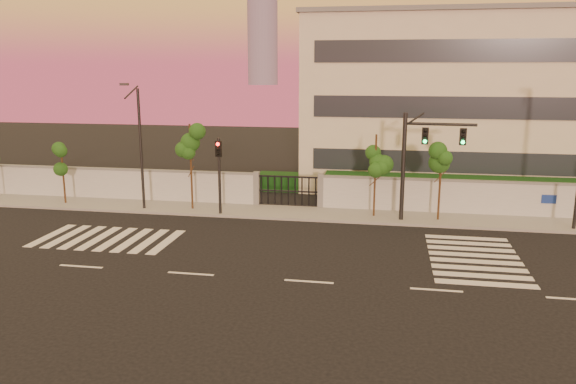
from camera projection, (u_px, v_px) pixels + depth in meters
name	position (u px, v px, depth m)	size (l,w,h in m)	color
ground	(309.00, 282.00, 22.62)	(120.00, 120.00, 0.00)	black
sidewalk	(334.00, 215.00, 32.70)	(60.00, 3.00, 0.15)	gray
perimeter_wall	(339.00, 193.00, 33.91)	(60.00, 0.36, 2.20)	#ADB0B5
hedge_row	(359.00, 188.00, 36.41)	(41.00, 4.25, 1.80)	#0F3413
institutional_building	(474.00, 100.00, 40.88)	(24.40, 12.40, 12.25)	beige
road_markings	(287.00, 250.00, 26.51)	(57.00, 7.62, 0.02)	silver
street_tree_b	(62.00, 161.00, 34.79)	(1.46, 1.16, 3.80)	#382314
street_tree_c	(191.00, 147.00, 33.12)	(1.42, 1.13, 5.25)	#382314
street_tree_d	(376.00, 157.00, 31.52)	(1.42, 1.13, 4.83)	#382314
street_tree_e	(441.00, 166.00, 30.79)	(1.49, 1.19, 4.30)	#382314
traffic_signal_main	(418.00, 154.00, 30.50)	(3.85, 0.49, 6.09)	black
traffic_signal_secondary	(219.00, 167.00, 32.14)	(0.35, 0.34, 4.56)	black
streetlight_west	(139.00, 143.00, 32.98)	(0.46, 1.84, 7.64)	black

